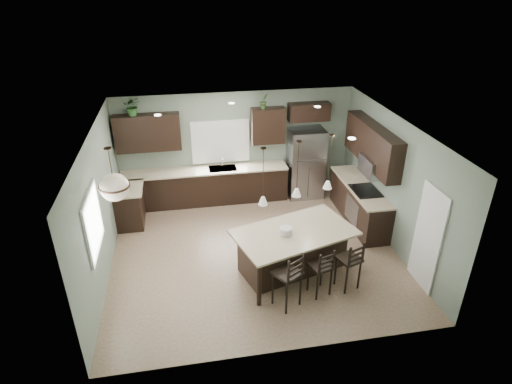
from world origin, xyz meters
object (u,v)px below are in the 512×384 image
object	(u,v)px
refrigerator	(305,163)
plant_back_left	(132,106)
bar_stool_center	(320,271)
bar_stool_right	(348,264)
serving_dish	(286,231)
bar_stool_left	(287,279)
kitchen_island	(294,251)

from	to	relation	value
refrigerator	plant_back_left	distance (m)	4.53
bar_stool_center	bar_stool_right	xyz separation A→B (m)	(0.58, 0.08, 0.02)
serving_dish	bar_stool_center	size ratio (longest dim) A/B	0.24
bar_stool_center	bar_stool_right	bearing A→B (deg)	-9.77
refrigerator	bar_stool_left	bearing A→B (deg)	-109.98
kitchen_island	bar_stool_center	size ratio (longest dim) A/B	2.25
kitchen_island	plant_back_left	size ratio (longest dim) A/B	5.16
serving_dish	refrigerator	bearing A→B (deg)	67.82
bar_stool_left	bar_stool_right	distance (m)	1.29
serving_dish	bar_stool_center	world-z (taller)	serving_dish
refrigerator	bar_stool_right	distance (m)	3.86
bar_stool_center	bar_stool_right	world-z (taller)	bar_stool_right
bar_stool_right	bar_stool_left	bearing A→B (deg)	173.42
bar_stool_right	refrigerator	bearing A→B (deg)	67.27
plant_back_left	bar_stool_right	bearing A→B (deg)	-45.10
serving_dish	plant_back_left	distance (m)	4.72
bar_stool_left	bar_stool_center	size ratio (longest dim) A/B	1.14
serving_dish	plant_back_left	bearing A→B (deg)	130.65
kitchen_island	bar_stool_center	bearing A→B (deg)	-84.75
bar_stool_right	kitchen_island	bearing A→B (deg)	123.66
refrigerator	serving_dish	distance (m)	3.48
bar_stool_center	serving_dish	bearing A→B (deg)	108.40
bar_stool_center	plant_back_left	distance (m)	5.68
kitchen_island	serving_dish	world-z (taller)	serving_dish
kitchen_island	plant_back_left	distance (m)	5.00
refrigerator	kitchen_island	distance (m)	3.39
refrigerator	bar_stool_left	xyz separation A→B (m)	(-1.50, -4.12, -0.35)
bar_stool_left	kitchen_island	bearing A→B (deg)	37.30
refrigerator	bar_stool_right	size ratio (longest dim) A/B	1.74
refrigerator	bar_stool_right	world-z (taller)	refrigerator
bar_stool_left	plant_back_left	xyz separation A→B (m)	(-2.70, 4.25, 2.04)
refrigerator	serving_dish	bearing A→B (deg)	-112.18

